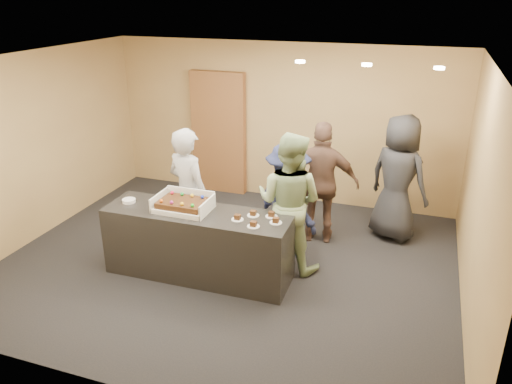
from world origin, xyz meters
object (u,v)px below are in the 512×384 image
cake_box (184,206)px  person_dark_suit (398,178)px  person_sage_man (289,202)px  person_navy_man (287,201)px  serving_counter (198,244)px  storage_cabinet (219,133)px  person_brown_extra (322,183)px  sheet_cake (183,203)px  person_server_grey (189,194)px  plate_stack (129,201)px

cake_box → person_dark_suit: (2.48, 1.93, -0.01)m
person_sage_man → person_navy_man: bearing=-61.1°
person_dark_suit → serving_counter: bearing=68.5°
storage_cabinet → person_brown_extra: size_ratio=1.21×
storage_cabinet → sheet_cake: 2.91m
storage_cabinet → person_server_grey: size_ratio=1.19×
person_brown_extra → storage_cabinet: bearing=-39.9°
plate_stack → person_navy_man: 2.10m
person_sage_man → person_dark_suit: person_dark_suit is taller
sheet_cake → person_brown_extra: bearing=45.4°
cake_box → sheet_cake: (-0.00, -0.03, 0.05)m
plate_stack → person_sage_man: 2.09m
storage_cabinet → person_server_grey: bearing=-76.6°
sheet_cake → person_server_grey: 0.48m
person_navy_man → person_dark_suit: size_ratio=0.87×
cake_box → person_navy_man: bearing=37.4°
person_server_grey → person_sage_man: 1.37m
plate_stack → person_dark_suit: person_dark_suit is taller
cake_box → person_navy_man: person_navy_man is taller
cake_box → plate_stack: cake_box is taller
sheet_cake → plate_stack: (-0.78, -0.01, -0.08)m
person_server_grey → storage_cabinet: bearing=-56.2°
person_server_grey → person_brown_extra: (1.61, 1.03, -0.02)m
person_brown_extra → person_dark_suit: (1.02, 0.47, 0.04)m
sheet_cake → person_server_grey: size_ratio=0.32×
sheet_cake → plate_stack: sheet_cake is taller
serving_counter → plate_stack: (-0.97, -0.01, 0.47)m
person_brown_extra → person_dark_suit: size_ratio=0.96×
plate_stack → person_sage_man: bearing=17.2°
serving_counter → cake_box: cake_box is taller
storage_cabinet → person_brown_extra: storage_cabinet is taller
person_server_grey → person_dark_suit: size_ratio=0.98×
serving_counter → person_brown_extra: (1.27, 1.48, 0.45)m
plate_stack → person_server_grey: person_server_grey is taller
person_navy_man → person_dark_suit: (1.36, 1.07, 0.12)m
person_sage_man → person_brown_extra: bearing=-96.7°
cake_box → plate_stack: bearing=-177.4°
person_brown_extra → person_navy_man: bearing=52.0°
serving_counter → person_brown_extra: person_brown_extra is taller
person_server_grey → person_navy_man: bearing=-140.8°
person_sage_man → serving_counter: bearing=39.6°
storage_cabinet → plate_stack: storage_cabinet is taller
sheet_cake → person_navy_man: person_navy_man is taller
storage_cabinet → cake_box: 2.89m
cake_box → person_server_grey: 0.45m
person_server_grey → person_sage_man: person_sage_man is taller
serving_counter → cake_box: size_ratio=3.47×
sheet_cake → plate_stack: size_ratio=3.42×
person_brown_extra → person_dark_suit: bearing=-163.5°
person_sage_man → person_navy_man: size_ratio=1.14×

